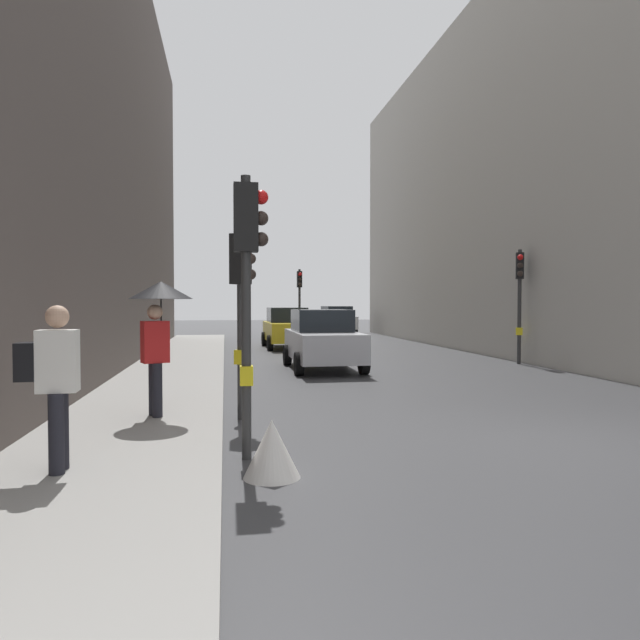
{
  "coord_description": "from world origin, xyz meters",
  "views": [
    {
      "loc": [
        -4.79,
        -7.21,
        1.95
      ],
      "look_at": [
        -1.7,
        11.52,
        1.4
      ],
      "focal_mm": 32.44,
      "sensor_mm": 36.0,
      "label": 1
    }
  ],
  "objects_px": {
    "pedestrian_with_black_backpack": "(53,378)",
    "traffic_light_near_left": "(248,264)",
    "car_yellow_taxi": "(287,328)",
    "car_silver_hatchback": "(323,340)",
    "car_white_compact": "(336,320)",
    "traffic_light_near_right": "(242,287)",
    "traffic_light_far_median": "(300,291)",
    "traffic_light_mid_street": "(520,285)",
    "pedestrian_with_umbrella": "(159,310)",
    "warning_sign_triangle": "(272,449)"
  },
  "relations": [
    {
      "from": "car_silver_hatchback",
      "to": "car_white_compact",
      "type": "height_order",
      "value": "same"
    },
    {
      "from": "traffic_light_far_median",
      "to": "car_white_compact",
      "type": "distance_m",
      "value": 7.7
    },
    {
      "from": "warning_sign_triangle",
      "to": "traffic_light_near_right",
      "type": "bearing_deg",
      "value": 93.88
    },
    {
      "from": "traffic_light_far_median",
      "to": "car_white_compact",
      "type": "relative_size",
      "value": 0.86
    },
    {
      "from": "car_silver_hatchback",
      "to": "pedestrian_with_umbrella",
      "type": "xyz_separation_m",
      "value": [
        -3.87,
        -7.33,
        0.96
      ]
    },
    {
      "from": "car_yellow_taxi",
      "to": "car_silver_hatchback",
      "type": "height_order",
      "value": "same"
    },
    {
      "from": "pedestrian_with_black_backpack",
      "to": "car_yellow_taxi",
      "type": "bearing_deg",
      "value": 76.47
    },
    {
      "from": "pedestrian_with_black_backpack",
      "to": "traffic_light_near_left",
      "type": "bearing_deg",
      "value": 20.33
    },
    {
      "from": "traffic_light_near_right",
      "to": "car_yellow_taxi",
      "type": "xyz_separation_m",
      "value": [
        2.41,
        15.38,
        -1.34
      ]
    },
    {
      "from": "traffic_light_mid_street",
      "to": "car_white_compact",
      "type": "height_order",
      "value": "traffic_light_mid_street"
    },
    {
      "from": "car_yellow_taxi",
      "to": "warning_sign_triangle",
      "type": "distance_m",
      "value": 18.86
    },
    {
      "from": "traffic_light_mid_street",
      "to": "car_silver_hatchback",
      "type": "bearing_deg",
      "value": -176.29
    },
    {
      "from": "traffic_light_near_left",
      "to": "car_white_compact",
      "type": "xyz_separation_m",
      "value": [
        6.78,
        29.32,
        -1.56
      ]
    },
    {
      "from": "car_white_compact",
      "to": "pedestrian_with_umbrella",
      "type": "bearing_deg",
      "value": -106.62
    },
    {
      "from": "traffic_light_far_median",
      "to": "pedestrian_with_black_backpack",
      "type": "xyz_separation_m",
      "value": [
        -5.63,
        -23.31,
        -1.4
      ]
    },
    {
      "from": "traffic_light_near_right",
      "to": "traffic_light_mid_street",
      "type": "bearing_deg",
      "value": 39.53
    },
    {
      "from": "car_yellow_taxi",
      "to": "pedestrian_with_umbrella",
      "type": "relative_size",
      "value": 1.98
    },
    {
      "from": "traffic_light_near_right",
      "to": "pedestrian_with_black_backpack",
      "type": "bearing_deg",
      "value": -122.35
    },
    {
      "from": "traffic_light_near_left",
      "to": "traffic_light_far_median",
      "type": "relative_size",
      "value": 0.95
    },
    {
      "from": "car_yellow_taxi",
      "to": "car_silver_hatchback",
      "type": "distance_m",
      "value": 8.35
    },
    {
      "from": "traffic_light_near_right",
      "to": "pedestrian_with_umbrella",
      "type": "relative_size",
      "value": 1.5
    },
    {
      "from": "traffic_light_near_right",
      "to": "traffic_light_near_left",
      "type": "relative_size",
      "value": 0.91
    },
    {
      "from": "car_yellow_taxi",
      "to": "traffic_light_near_right",
      "type": "bearing_deg",
      "value": -98.92
    },
    {
      "from": "car_yellow_taxi",
      "to": "warning_sign_triangle",
      "type": "relative_size",
      "value": 6.52
    },
    {
      "from": "warning_sign_triangle",
      "to": "traffic_light_far_median",
      "type": "bearing_deg",
      "value": 81.9
    },
    {
      "from": "traffic_light_mid_street",
      "to": "pedestrian_with_black_backpack",
      "type": "bearing_deg",
      "value": -135.98
    },
    {
      "from": "car_silver_hatchback",
      "to": "car_white_compact",
      "type": "distance_m",
      "value": 20.22
    },
    {
      "from": "traffic_light_far_median",
      "to": "warning_sign_triangle",
      "type": "relative_size",
      "value": 5.71
    },
    {
      "from": "car_white_compact",
      "to": "pedestrian_with_black_backpack",
      "type": "distance_m",
      "value": 31.37
    },
    {
      "from": "traffic_light_near_left",
      "to": "car_silver_hatchback",
      "type": "relative_size",
      "value": 0.84
    },
    {
      "from": "car_yellow_taxi",
      "to": "warning_sign_triangle",
      "type": "bearing_deg",
      "value": -96.66
    },
    {
      "from": "traffic_light_mid_street",
      "to": "traffic_light_far_median",
      "type": "bearing_deg",
      "value": 113.54
    },
    {
      "from": "traffic_light_far_median",
      "to": "pedestrian_with_umbrella",
      "type": "xyz_separation_m",
      "value": [
        -4.86,
        -20.32,
        -0.72
      ]
    },
    {
      "from": "pedestrian_with_umbrella",
      "to": "warning_sign_triangle",
      "type": "distance_m",
      "value": 3.73
    },
    {
      "from": "traffic_light_mid_street",
      "to": "car_silver_hatchback",
      "type": "relative_size",
      "value": 0.87
    },
    {
      "from": "car_yellow_taxi",
      "to": "pedestrian_with_black_backpack",
      "type": "height_order",
      "value": "pedestrian_with_black_backpack"
    },
    {
      "from": "traffic_light_mid_street",
      "to": "car_white_compact",
      "type": "distance_m",
      "value": 19.56
    },
    {
      "from": "traffic_light_mid_street",
      "to": "car_silver_hatchback",
      "type": "xyz_separation_m",
      "value": [
        -6.47,
        -0.42,
        -1.65
      ]
    },
    {
      "from": "warning_sign_triangle",
      "to": "car_yellow_taxi",
      "type": "bearing_deg",
      "value": 83.34
    },
    {
      "from": "traffic_light_mid_street",
      "to": "car_white_compact",
      "type": "bearing_deg",
      "value": 96.63
    },
    {
      "from": "car_yellow_taxi",
      "to": "car_silver_hatchback",
      "type": "bearing_deg",
      "value": -88.99
    },
    {
      "from": "traffic_light_near_right",
      "to": "traffic_light_near_left",
      "type": "distance_m",
      "value": 2.52
    },
    {
      "from": "traffic_light_near_left",
      "to": "pedestrian_with_black_backpack",
      "type": "xyz_separation_m",
      "value": [
        -2.08,
        -0.77,
        -1.27
      ]
    },
    {
      "from": "traffic_light_mid_street",
      "to": "car_silver_hatchback",
      "type": "distance_m",
      "value": 6.69
    },
    {
      "from": "pedestrian_with_umbrella",
      "to": "traffic_light_mid_street",
      "type": "bearing_deg",
      "value": 36.85
    },
    {
      "from": "traffic_light_near_left",
      "to": "car_white_compact",
      "type": "relative_size",
      "value": 0.82
    },
    {
      "from": "pedestrian_with_black_backpack",
      "to": "traffic_light_far_median",
      "type": "bearing_deg",
      "value": 76.42
    },
    {
      "from": "traffic_light_near_left",
      "to": "pedestrian_with_black_backpack",
      "type": "relative_size",
      "value": 1.99
    },
    {
      "from": "pedestrian_with_black_backpack",
      "to": "pedestrian_with_umbrella",
      "type": "bearing_deg",
      "value": 75.6
    },
    {
      "from": "traffic_light_mid_street",
      "to": "car_yellow_taxi",
      "type": "bearing_deg",
      "value": 129.84
    }
  ]
}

